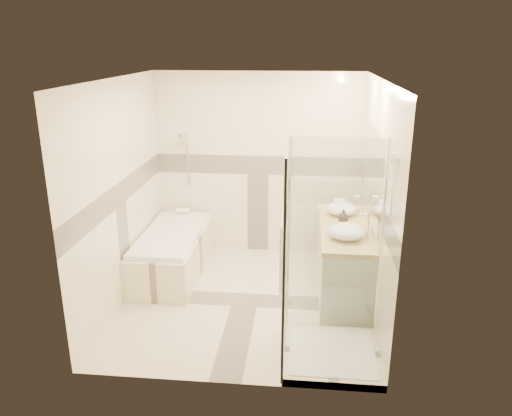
# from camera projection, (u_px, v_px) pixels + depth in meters

# --- Properties ---
(room) EXTENTS (2.82, 3.02, 2.52)m
(room) POSITION_uv_depth(u_px,v_px,m) (250.00, 197.00, 5.42)
(room) COLOR beige
(room) RESTS_ON ground
(bathtub) EXTENTS (0.75, 1.70, 0.56)m
(bathtub) POSITION_uv_depth(u_px,v_px,m) (172.00, 250.00, 6.42)
(bathtub) COLOR beige
(bathtub) RESTS_ON ground
(vanity) EXTENTS (0.58, 1.62, 0.85)m
(vanity) POSITION_uv_depth(u_px,v_px,m) (343.00, 260.00, 5.85)
(vanity) COLOR white
(vanity) RESTS_ON ground
(shower_enclosure) EXTENTS (0.96, 0.93, 2.04)m
(shower_enclosure) POSITION_uv_depth(u_px,v_px,m) (321.00, 307.00, 4.65)
(shower_enclosure) COLOR beige
(shower_enclosure) RESTS_ON ground
(vessel_sink_near) EXTENTS (0.37, 0.37, 0.15)m
(vessel_sink_near) POSITION_uv_depth(u_px,v_px,m) (342.00, 209.00, 6.08)
(vessel_sink_near) COLOR white
(vessel_sink_near) RESTS_ON vanity
(vessel_sink_far) EXTENTS (0.40, 0.40, 0.16)m
(vessel_sink_far) POSITION_uv_depth(u_px,v_px,m) (346.00, 231.00, 5.34)
(vessel_sink_far) COLOR white
(vessel_sink_far) RESTS_ON vanity
(faucet_near) EXTENTS (0.10, 0.03, 0.26)m
(faucet_near) POSITION_uv_depth(u_px,v_px,m) (360.00, 203.00, 6.03)
(faucet_near) COLOR silver
(faucet_near) RESTS_ON vanity
(faucet_far) EXTENTS (0.12, 0.03, 0.30)m
(faucet_far) POSITION_uv_depth(u_px,v_px,m) (367.00, 224.00, 5.29)
(faucet_far) COLOR silver
(faucet_far) RESTS_ON vanity
(amenity_bottle_a) EXTENTS (0.08, 0.08, 0.14)m
(amenity_bottle_a) POSITION_uv_depth(u_px,v_px,m) (345.00, 224.00, 5.58)
(amenity_bottle_a) COLOR black
(amenity_bottle_a) RESTS_ON vanity
(amenity_bottle_b) EXTENTS (0.14, 0.14, 0.16)m
(amenity_bottle_b) POSITION_uv_depth(u_px,v_px,m) (343.00, 216.00, 5.79)
(amenity_bottle_b) COLOR black
(amenity_bottle_b) RESTS_ON vanity
(folded_towels) EXTENTS (0.15, 0.24, 0.07)m
(folded_towels) POSITION_uv_depth(u_px,v_px,m) (340.00, 204.00, 6.39)
(folded_towels) COLOR white
(folded_towels) RESTS_ON vanity
(rolled_towel) EXTENTS (0.19, 0.09, 0.09)m
(rolled_towel) POSITION_uv_depth(u_px,v_px,m) (183.00, 211.00, 7.00)
(rolled_towel) COLOR white
(rolled_towel) RESTS_ON bathtub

